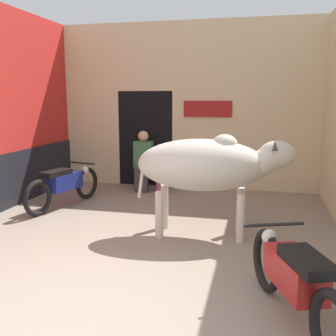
{
  "coord_description": "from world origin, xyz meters",
  "views": [
    {
      "loc": [
        1.48,
        -2.71,
        1.9
      ],
      "look_at": [
        0.3,
        2.42,
        0.95
      ],
      "focal_mm": 42.0,
      "sensor_mm": 36.0,
      "label": 1
    }
  ],
  "objects_px": {
    "cow": "(208,165)",
    "shopkeeper_seated": "(143,160)",
    "plastic_stool": "(162,181)",
    "motorcycle_near": "(295,279)",
    "motorcycle_far": "(64,184)"
  },
  "relations": [
    {
      "from": "cow",
      "to": "plastic_stool",
      "type": "height_order",
      "value": "cow"
    },
    {
      "from": "plastic_stool",
      "to": "motorcycle_near",
      "type": "bearing_deg",
      "value": -63.4
    },
    {
      "from": "motorcycle_near",
      "to": "plastic_stool",
      "type": "bearing_deg",
      "value": 116.6
    },
    {
      "from": "motorcycle_near",
      "to": "shopkeeper_seated",
      "type": "height_order",
      "value": "shopkeeper_seated"
    },
    {
      "from": "cow",
      "to": "shopkeeper_seated",
      "type": "distance_m",
      "value": 2.88
    },
    {
      "from": "cow",
      "to": "shopkeeper_seated",
      "type": "bearing_deg",
      "value": 124.47
    },
    {
      "from": "shopkeeper_seated",
      "to": "plastic_stool",
      "type": "bearing_deg",
      "value": 5.81
    },
    {
      "from": "motorcycle_far",
      "to": "shopkeeper_seated",
      "type": "height_order",
      "value": "shopkeeper_seated"
    },
    {
      "from": "motorcycle_near",
      "to": "plastic_stool",
      "type": "height_order",
      "value": "motorcycle_near"
    },
    {
      "from": "cow",
      "to": "plastic_stool",
      "type": "xyz_separation_m",
      "value": [
        -1.22,
        2.4,
        -0.77
      ]
    },
    {
      "from": "shopkeeper_seated",
      "to": "plastic_stool",
      "type": "distance_m",
      "value": 0.58
    },
    {
      "from": "cow",
      "to": "motorcycle_near",
      "type": "xyz_separation_m",
      "value": [
        0.99,
        -2.03,
        -0.57
      ]
    },
    {
      "from": "cow",
      "to": "plastic_stool",
      "type": "relative_size",
      "value": 5.2
    },
    {
      "from": "motorcycle_far",
      "to": "shopkeeper_seated",
      "type": "relative_size",
      "value": 1.48
    },
    {
      "from": "cow",
      "to": "motorcycle_far",
      "type": "relative_size",
      "value": 1.18
    }
  ]
}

